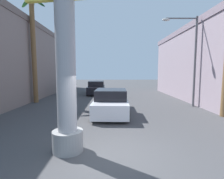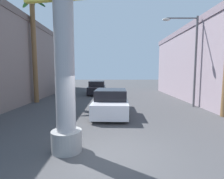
{
  "view_description": "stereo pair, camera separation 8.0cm",
  "coord_description": "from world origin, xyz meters",
  "px_view_note": "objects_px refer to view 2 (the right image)",
  "views": [
    {
      "loc": [
        -0.07,
        -5.24,
        2.62
      ],
      "look_at": [
        0.0,
        4.54,
        1.63
      ],
      "focal_mm": 28.0,
      "sensor_mm": 36.0,
      "label": 1
    },
    {
      "loc": [
        0.01,
        -5.24,
        2.62
      ],
      "look_at": [
        0.0,
        4.54,
        1.63
      ],
      "focal_mm": 28.0,
      "sensor_mm": 36.0,
      "label": 2
    }
  ],
  "objects_px": {
    "car_far": "(97,88)",
    "palm_tree_mid_left": "(34,41)",
    "street_lamp": "(190,52)",
    "pedestrian_far_left": "(60,87)",
    "car_lead": "(111,102)"
  },
  "relations": [
    {
      "from": "car_far",
      "to": "palm_tree_mid_left",
      "type": "relative_size",
      "value": 0.55
    },
    {
      "from": "street_lamp",
      "to": "pedestrian_far_left",
      "type": "bearing_deg",
      "value": 152.27
    },
    {
      "from": "street_lamp",
      "to": "car_lead",
      "type": "distance_m",
      "value": 7.08
    },
    {
      "from": "street_lamp",
      "to": "palm_tree_mid_left",
      "type": "xyz_separation_m",
      "value": [
        -12.3,
        1.86,
        1.15
      ]
    },
    {
      "from": "street_lamp",
      "to": "car_far",
      "type": "relative_size",
      "value": 1.39
    },
    {
      "from": "car_far",
      "to": "pedestrian_far_left",
      "type": "xyz_separation_m",
      "value": [
        -4.0,
        -1.5,
        0.27
      ]
    },
    {
      "from": "street_lamp",
      "to": "car_lead",
      "type": "relative_size",
      "value": 1.31
    },
    {
      "from": "street_lamp",
      "to": "pedestrian_far_left",
      "type": "distance_m",
      "value": 13.4
    },
    {
      "from": "palm_tree_mid_left",
      "to": "car_lead",
      "type": "bearing_deg",
      "value": -32.22
    },
    {
      "from": "car_lead",
      "to": "pedestrian_far_left",
      "type": "distance_m",
      "value": 10.09
    },
    {
      "from": "car_lead",
      "to": "pedestrian_far_left",
      "type": "xyz_separation_m",
      "value": [
        -5.73,
        8.3,
        0.3
      ]
    },
    {
      "from": "car_far",
      "to": "pedestrian_far_left",
      "type": "distance_m",
      "value": 4.28
    },
    {
      "from": "car_far",
      "to": "palm_tree_mid_left",
      "type": "height_order",
      "value": "palm_tree_mid_left"
    },
    {
      "from": "street_lamp",
      "to": "palm_tree_mid_left",
      "type": "relative_size",
      "value": 0.76
    },
    {
      "from": "car_lead",
      "to": "pedestrian_far_left",
      "type": "relative_size",
      "value": 2.95
    }
  ]
}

